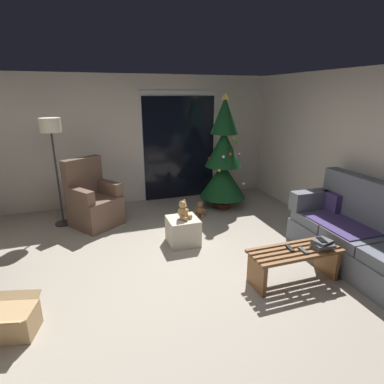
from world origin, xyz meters
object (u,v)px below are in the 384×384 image
Objects in this scene: remote_graphite at (303,251)px; christmas_tree at (223,160)px; book_stack at (322,244)px; coffee_table at (294,260)px; teddy_bear_honey at (183,211)px; cell_phone at (322,240)px; armchair at (93,202)px; floor_lamp at (52,136)px; teddy_bear_chestnut_by_tree at (200,210)px; cardboard_box_open_near_shelf at (9,322)px; remote_black at (290,248)px; couch at (362,236)px; ottoman at (183,231)px.

christmas_tree is at bearing -92.58° from remote_graphite.
coffee_table is at bearing 167.89° from book_stack.
teddy_bear_honey reaches higher than coffee_table.
cell_phone is 3.57m from armchair.
teddy_bear_chestnut_by_tree is (2.36, -0.40, -1.38)m from floor_lamp.
cardboard_box_open_near_shelf is (-2.67, -2.17, 0.02)m from teddy_bear_chestnut_by_tree.
teddy_bear_chestnut_by_tree is at bearing 107.11° from remote_black.
couch is at bearing 10.41° from remote_black.
cardboard_box_open_near_shelf is (-3.01, 0.11, -0.14)m from coffee_table.
teddy_bear_honey is at bearing 146.94° from couch.
cell_phone is 0.13× the size of armchair.
armchair is (-2.49, 2.56, -0.12)m from cell_phone.
coffee_table is 3.86× the size of teddy_bear_honey.
coffee_table reaches higher than teddy_bear_chestnut_by_tree.
couch is 12.51× the size of remote_black.
floor_lamp is (-3.01, 2.74, 0.99)m from cell_phone.
remote_graphite is 1.76m from ottoman.
floor_lamp is at bearing 83.00° from cardboard_box_open_near_shelf.
floor_lamp is at bearing 178.15° from christmas_tree.
book_stack is at bearing -48.04° from ottoman.
teddy_bear_chestnut_by_tree is at bearing 57.11° from teddy_bear_honey.
armchair is (-2.50, 2.57, -0.06)m from book_stack.
teddy_bear_chestnut_by_tree is at bearing 117.14° from cell_phone.
teddy_bear_chestnut_by_tree is (0.61, 0.94, -0.40)m from teddy_bear_honey.
coffee_table is 1.66m from teddy_bear_honey.
teddy_bear_honey is (-1.27, 1.41, 0.05)m from book_stack.
couch is at bearing -58.21° from teddy_bear_chestnut_by_tree.
floor_lamp reaches higher than cardboard_box_open_near_shelf.
teddy_bear_honey is at bearing 134.17° from remote_black.
cell_phone is at bearing -48.09° from teddy_bear_honey.
remote_graphite is 2.40m from teddy_bear_chestnut_by_tree.
armchair is at bearing 136.64° from teddy_bear_honey.
cell_phone is 3.35m from cardboard_box_open_near_shelf.
teddy_bear_chestnut_by_tree is at bearing 105.72° from book_stack.
christmas_tree is (0.28, 2.56, 0.53)m from remote_black.
christmas_tree reaches higher than armchair.
couch is at bearing 8.73° from book_stack.
book_stack is (0.32, -0.07, 0.19)m from coffee_table.
remote_graphite is 0.64× the size of book_stack.
teddy_bear_honey reaches higher than teddy_bear_chestnut_by_tree.
remote_black is 0.27× the size of cardboard_box_open_near_shelf.
remote_graphite is at bearing -93.70° from christmas_tree.
cardboard_box_open_near_shelf is at bearing 179.10° from couch.
floor_lamp reaches higher than teddy_bear_chestnut_by_tree.
teddy_bear_honey is at bearing -54.73° from ottoman.
cardboard_box_open_near_shelf is (-2.96, 0.08, -0.29)m from remote_black.
couch reaches higher than remote_black.
book_stack is at bearing -179.65° from remote_graphite.
cell_phone is at bearing -74.48° from teddy_bear_chestnut_by_tree.
couch is 1.77× the size of coffee_table.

